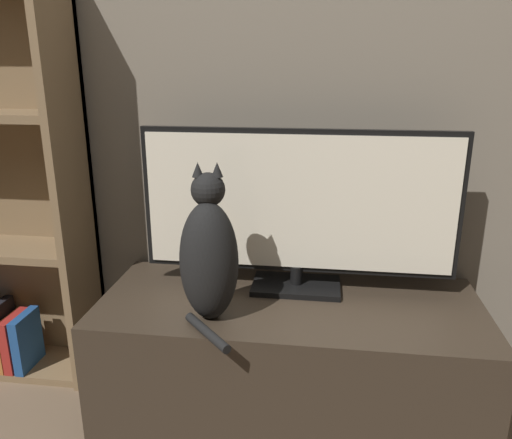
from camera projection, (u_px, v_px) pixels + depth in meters
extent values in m
cube|color=#756B5B|center=(301.00, 43.00, 1.76)|extent=(4.80, 0.05, 2.60)
cube|color=#33281E|center=(288.00, 358.00, 1.78)|extent=(1.31, 0.56, 0.45)
cube|color=black|center=(296.00, 286.00, 1.81)|extent=(0.31, 0.19, 0.02)
cylinder|color=black|center=(296.00, 275.00, 1.79)|extent=(0.04, 0.04, 0.07)
cube|color=black|center=(298.00, 202.00, 1.72)|extent=(1.09, 0.02, 0.51)
cube|color=silver|center=(298.00, 203.00, 1.71)|extent=(1.06, 0.01, 0.47)
ellipsoid|color=black|center=(209.00, 262.00, 1.54)|extent=(0.20, 0.19, 0.39)
ellipsoid|color=olive|center=(211.00, 260.00, 1.61)|extent=(0.11, 0.07, 0.21)
sphere|color=black|center=(208.00, 190.00, 1.51)|extent=(0.12, 0.12, 0.11)
cone|color=black|center=(198.00, 170.00, 1.49)|extent=(0.04, 0.04, 0.04)
cone|color=black|center=(217.00, 170.00, 1.49)|extent=(0.04, 0.04, 0.04)
cylinder|color=black|center=(207.00, 332.00, 1.48)|extent=(0.18, 0.19, 0.03)
cube|color=brown|center=(73.00, 187.00, 1.85)|extent=(0.03, 0.28, 1.58)
cube|color=brown|center=(12.00, 177.00, 2.01)|extent=(0.68, 0.03, 1.58)
cube|color=brown|center=(21.00, 361.00, 2.13)|extent=(0.62, 0.25, 0.03)
cube|color=brown|center=(3.00, 248.00, 1.97)|extent=(0.62, 0.25, 0.03)
cube|color=#AD662D|center=(11.00, 340.00, 2.09)|extent=(0.05, 0.23, 0.19)
cube|color=maroon|center=(16.00, 341.00, 2.04)|extent=(0.04, 0.16, 0.23)
cube|color=navy|center=(27.00, 340.00, 2.04)|extent=(0.04, 0.17, 0.23)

